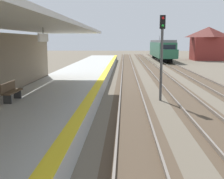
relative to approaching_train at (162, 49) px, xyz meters
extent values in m
cube|color=#A8A8A3|center=(-11.20, -40.06, -1.73)|extent=(5.00, 80.00, 0.90)
cube|color=yellow|center=(-8.95, -40.06, -1.27)|extent=(0.50, 80.00, 0.01)
cube|color=silver|center=(-11.30, -45.02, 2.17)|extent=(4.40, 24.00, 0.16)
cube|color=white|center=(-10.90, -43.02, 1.64)|extent=(0.08, 1.40, 0.36)
cylinder|color=#333333|center=(-10.90, -43.02, 1.96)|extent=(0.03, 0.03, 0.27)
cube|color=#4C3D2D|center=(-6.80, -36.06, -2.17)|extent=(2.34, 120.00, 0.01)
cube|color=slate|center=(-7.52, -36.06, -2.09)|extent=(0.08, 120.00, 0.15)
cube|color=slate|center=(-6.08, -36.06, -2.09)|extent=(0.08, 120.00, 0.15)
cube|color=#4C3D2D|center=(-3.40, -36.06, -2.17)|extent=(2.34, 120.00, 0.01)
cube|color=slate|center=(-4.12, -36.06, -2.09)|extent=(0.08, 120.00, 0.15)
cube|color=slate|center=(-2.68, -36.06, -2.09)|extent=(0.08, 120.00, 0.15)
cube|color=slate|center=(-0.72, -36.06, -2.09)|extent=(0.08, 120.00, 0.15)
cube|color=#286647|center=(0.00, 0.38, -0.11)|extent=(2.90, 18.00, 2.70)
cube|color=slate|center=(0.00, 0.38, 1.46)|extent=(2.67, 18.00, 0.44)
cube|color=black|center=(0.00, -8.64, 0.30)|extent=(2.32, 0.06, 1.21)
cube|color=#286647|center=(0.00, -9.42, -0.58)|extent=(2.78, 1.60, 1.49)
cube|color=black|center=(1.46, 0.38, 0.30)|extent=(0.04, 15.84, 0.86)
cylinder|color=#333333|center=(0.00, 3.98, 2.13)|extent=(0.06, 0.06, 0.90)
cube|color=black|center=(0.00, -5.47, -1.82)|extent=(2.18, 2.20, 0.72)
cube|color=black|center=(0.00, 6.23, -1.82)|extent=(2.18, 2.20, 0.72)
cylinder|color=#4C4C4C|center=(-4.99, -38.29, 0.02)|extent=(0.16, 0.16, 4.40)
cube|color=black|center=(-4.99, -38.29, 2.62)|extent=(0.32, 0.24, 0.80)
sphere|color=red|center=(-4.99, -38.43, 2.84)|extent=(0.16, 0.16, 0.16)
sphere|color=green|center=(-4.99, -38.43, 2.40)|extent=(0.16, 0.16, 0.16)
cube|color=brown|center=(-12.48, -42.97, -0.84)|extent=(0.44, 1.60, 0.06)
cube|color=brown|center=(-12.68, -42.97, -0.60)|extent=(0.06, 1.60, 0.40)
cube|color=#333333|center=(-12.48, -43.57, -1.06)|extent=(0.36, 0.08, 0.44)
cube|color=#333333|center=(-12.48, -42.37, -1.06)|extent=(0.36, 0.08, 0.44)
cube|color=maroon|center=(8.97, 0.28, 0.02)|extent=(6.00, 4.80, 4.40)
pyramid|color=maroon|center=(8.97, 0.28, 3.22)|extent=(6.60, 5.28, 2.00)
camera|label=1|loc=(-7.26, -55.62, 1.49)|focal=44.94mm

